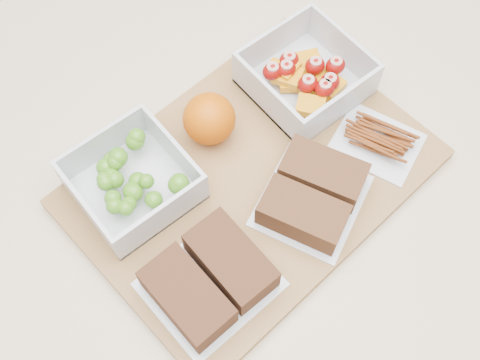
{
  "coord_description": "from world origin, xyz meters",
  "views": [
    {
      "loc": [
        -0.23,
        -0.27,
        1.57
      ],
      "look_at": [
        -0.02,
        -0.02,
        0.93
      ],
      "focal_mm": 45.0,
      "sensor_mm": 36.0,
      "label": 1
    }
  ],
  "objects_px": {
    "fruit_container": "(305,77)",
    "sandwich_bag_left": "(209,279)",
    "grape_container": "(132,180)",
    "cutting_board": "(252,178)",
    "sandwich_bag_center": "(313,194)",
    "orange": "(209,119)",
    "pretzel_bag": "(378,139)"
  },
  "relations": [
    {
      "from": "cutting_board",
      "to": "pretzel_bag",
      "type": "height_order",
      "value": "pretzel_bag"
    },
    {
      "from": "sandwich_bag_left",
      "to": "sandwich_bag_center",
      "type": "distance_m",
      "value": 0.16
    },
    {
      "from": "grape_container",
      "to": "orange",
      "type": "height_order",
      "value": "orange"
    },
    {
      "from": "sandwich_bag_left",
      "to": "sandwich_bag_center",
      "type": "relative_size",
      "value": 0.86
    },
    {
      "from": "sandwich_bag_left",
      "to": "sandwich_bag_center",
      "type": "xyz_separation_m",
      "value": [
        0.16,
        0.01,
        -0.0
      ]
    },
    {
      "from": "orange",
      "to": "cutting_board",
      "type": "bearing_deg",
      "value": -88.51
    },
    {
      "from": "fruit_container",
      "to": "orange",
      "type": "height_order",
      "value": "orange"
    },
    {
      "from": "sandwich_bag_center",
      "to": "fruit_container",
      "type": "bearing_deg",
      "value": 51.28
    },
    {
      "from": "orange",
      "to": "fruit_container",
      "type": "bearing_deg",
      "value": -8.9
    },
    {
      "from": "cutting_board",
      "to": "pretzel_bag",
      "type": "distance_m",
      "value": 0.17
    },
    {
      "from": "sandwich_bag_center",
      "to": "pretzel_bag",
      "type": "bearing_deg",
      "value": 3.75
    },
    {
      "from": "sandwich_bag_left",
      "to": "grape_container",
      "type": "bearing_deg",
      "value": 88.97
    },
    {
      "from": "orange",
      "to": "sandwich_bag_center",
      "type": "distance_m",
      "value": 0.16
    },
    {
      "from": "sandwich_bag_center",
      "to": "cutting_board",
      "type": "bearing_deg",
      "value": 114.7
    },
    {
      "from": "grape_container",
      "to": "pretzel_bag",
      "type": "relative_size",
      "value": 1.01
    },
    {
      "from": "sandwich_bag_left",
      "to": "sandwich_bag_center",
      "type": "bearing_deg",
      "value": 1.99
    },
    {
      "from": "sandwich_bag_center",
      "to": "pretzel_bag",
      "type": "distance_m",
      "value": 0.12
    },
    {
      "from": "grape_container",
      "to": "fruit_container",
      "type": "height_order",
      "value": "fruit_container"
    },
    {
      "from": "fruit_container",
      "to": "sandwich_bag_center",
      "type": "xyz_separation_m",
      "value": [
        -0.1,
        -0.13,
        -0.0
      ]
    },
    {
      "from": "grape_container",
      "to": "sandwich_bag_left",
      "type": "distance_m",
      "value": 0.15
    },
    {
      "from": "fruit_container",
      "to": "sandwich_bag_left",
      "type": "distance_m",
      "value": 0.3
    },
    {
      "from": "fruit_container",
      "to": "sandwich_bag_left",
      "type": "xyz_separation_m",
      "value": [
        -0.26,
        -0.14,
        -0.0
      ]
    },
    {
      "from": "sandwich_bag_left",
      "to": "pretzel_bag",
      "type": "bearing_deg",
      "value": 2.74
    },
    {
      "from": "fruit_container",
      "to": "sandwich_bag_center",
      "type": "relative_size",
      "value": 0.83
    },
    {
      "from": "orange",
      "to": "sandwich_bag_center",
      "type": "bearing_deg",
      "value": -76.98
    },
    {
      "from": "orange",
      "to": "grape_container",
      "type": "bearing_deg",
      "value": -177.12
    },
    {
      "from": "cutting_board",
      "to": "sandwich_bag_left",
      "type": "bearing_deg",
      "value": -152.29
    },
    {
      "from": "cutting_board",
      "to": "fruit_container",
      "type": "bearing_deg",
      "value": 18.77
    },
    {
      "from": "fruit_container",
      "to": "sandwich_bag_center",
      "type": "height_order",
      "value": "fruit_container"
    },
    {
      "from": "pretzel_bag",
      "to": "cutting_board",
      "type": "bearing_deg",
      "value": 156.93
    },
    {
      "from": "sandwich_bag_left",
      "to": "pretzel_bag",
      "type": "height_order",
      "value": "sandwich_bag_left"
    },
    {
      "from": "orange",
      "to": "sandwich_bag_left",
      "type": "distance_m",
      "value": 0.2
    }
  ]
}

